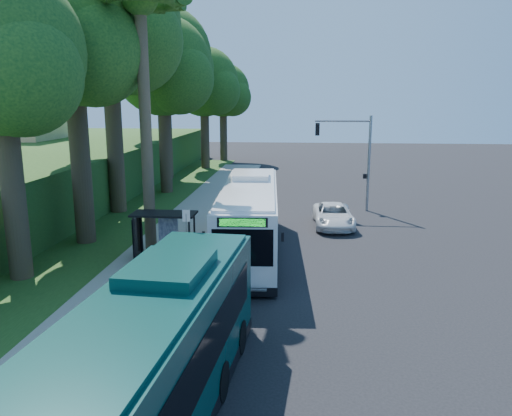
# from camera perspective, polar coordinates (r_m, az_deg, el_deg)

# --- Properties ---
(ground) EXTENTS (140.00, 140.00, 0.00)m
(ground) POSITION_cam_1_polar(r_m,az_deg,el_deg) (28.09, 5.34, -4.55)
(ground) COLOR black
(ground) RESTS_ON ground
(sidewalk) EXTENTS (4.50, 70.00, 0.12)m
(sidewalk) POSITION_cam_1_polar(r_m,az_deg,el_deg) (28.94, -9.30, -4.03)
(sidewalk) COLOR gray
(sidewalk) RESTS_ON ground
(red_curb) EXTENTS (0.25, 30.00, 0.13)m
(red_curb) POSITION_cam_1_polar(r_m,az_deg,el_deg) (24.72, -6.36, -6.79)
(red_curb) COLOR maroon
(red_curb) RESTS_ON ground
(grass_verge) EXTENTS (8.00, 70.00, 0.06)m
(grass_verge) POSITION_cam_1_polar(r_m,az_deg,el_deg) (35.28, -16.31, -1.46)
(grass_verge) COLOR #234719
(grass_verge) RESTS_ON ground
(bus_shelter) EXTENTS (3.20, 1.51, 2.55)m
(bus_shelter) POSITION_cam_1_polar(r_m,az_deg,el_deg) (25.81, -10.88, -2.08)
(bus_shelter) COLOR black
(bus_shelter) RESTS_ON ground
(stop_sign_pole) EXTENTS (0.35, 0.06, 3.17)m
(stop_sign_pole) POSITION_cam_1_polar(r_m,az_deg,el_deg) (23.28, -7.93, -2.84)
(stop_sign_pole) COLOR gray
(stop_sign_pole) RESTS_ON ground
(traffic_signal_pole) EXTENTS (4.10, 0.30, 7.00)m
(traffic_signal_pole) POSITION_cam_1_polar(r_m,az_deg,el_deg) (37.30, 11.27, 6.38)
(traffic_signal_pole) COLOR gray
(traffic_signal_pole) RESTS_ON ground
(palm_tree) EXTENTS (4.20, 4.20, 14.40)m
(palm_tree) POSITION_cam_1_polar(r_m,az_deg,el_deg) (26.94, -13.09, 21.10)
(palm_tree) COLOR #4C3F2D
(palm_tree) RESTS_ON ground
(hillside_backdrop) EXTENTS (24.00, 60.00, 8.80)m
(hillside_backdrop) POSITION_cam_1_polar(r_m,az_deg,el_deg) (49.73, -26.69, 4.43)
(hillside_backdrop) COLOR #234719
(hillside_backdrop) RESTS_ON ground
(tree_0) EXTENTS (8.40, 8.00, 15.70)m
(tree_0) POSITION_cam_1_polar(r_m,az_deg,el_deg) (29.65, -20.17, 17.55)
(tree_0) COLOR #382B1E
(tree_0) RESTS_ON ground
(tree_1) EXTENTS (10.50, 10.00, 18.26)m
(tree_1) POSITION_cam_1_polar(r_m,az_deg,el_deg) (37.54, -16.39, 18.88)
(tree_1) COLOR #382B1E
(tree_1) RESTS_ON ground
(tree_2) EXTENTS (8.82, 8.40, 15.12)m
(tree_2) POSITION_cam_1_polar(r_m,az_deg,el_deg) (44.49, -10.53, 15.14)
(tree_2) COLOR #382B1E
(tree_2) RESTS_ON ground
(tree_3) EXTENTS (10.08, 9.60, 17.28)m
(tree_3) POSITION_cam_1_polar(r_m,az_deg,el_deg) (52.80, -10.38, 16.30)
(tree_3) COLOR #382B1E
(tree_3) RESTS_ON ground
(tree_4) EXTENTS (8.40, 8.00, 14.14)m
(tree_4) POSITION_cam_1_polar(r_m,az_deg,el_deg) (59.94, -5.88, 13.77)
(tree_4) COLOR #382B1E
(tree_4) RESTS_ON ground
(tree_5) EXTENTS (7.35, 7.00, 12.86)m
(tree_5) POSITION_cam_1_polar(r_m,az_deg,el_deg) (67.65, -3.72, 12.99)
(tree_5) COLOR #382B1E
(tree_5) RESTS_ON ground
(tree_6) EXTENTS (7.56, 7.20, 13.74)m
(tree_6) POSITION_cam_1_polar(r_m,az_deg,el_deg) (24.46, -27.10, 14.73)
(tree_6) COLOR #382B1E
(tree_6) RESTS_ON ground
(white_bus) EXTENTS (3.62, 13.60, 4.01)m
(white_bus) POSITION_cam_1_polar(r_m,az_deg,el_deg) (26.94, -0.71, -0.92)
(white_bus) COLOR white
(white_bus) RESTS_ON ground
(teal_bus) EXTENTS (3.86, 13.52, 3.98)m
(teal_bus) POSITION_cam_1_polar(r_m,az_deg,el_deg) (12.32, -13.00, -18.13)
(teal_bus) COLOR #093632
(teal_bus) RESTS_ON ground
(pickup) EXTENTS (2.63, 5.40, 1.48)m
(pickup) POSITION_cam_1_polar(r_m,az_deg,el_deg) (32.83, 8.82, -0.84)
(pickup) COLOR silver
(pickup) RESTS_ON ground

